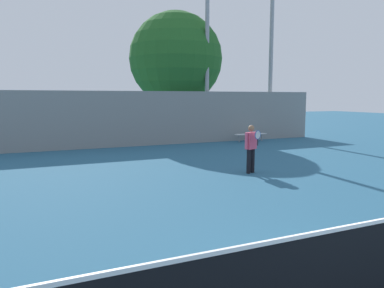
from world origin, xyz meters
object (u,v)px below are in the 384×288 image
(tree_green_broad, at_px, (176,59))
(bench_courtside_near, at_px, (251,134))
(light_pole_far_right, at_px, (207,26))
(tennis_player, at_px, (251,146))
(light_pole_center_back, at_px, (271,44))
(tennis_net, at_px, (354,263))

(tree_green_broad, bearing_deg, bench_courtside_near, -47.34)
(light_pole_far_right, distance_m, tree_green_broad, 3.14)
(tennis_player, relative_size, tree_green_broad, 0.21)
(bench_courtside_near, relative_size, light_pole_center_back, 0.19)
(tennis_player, bearing_deg, bench_courtside_near, 37.20)
(tennis_net, bearing_deg, light_pole_center_back, 57.09)
(bench_courtside_near, xyz_separation_m, light_pole_far_right, (-2.36, 1.09, 6.22))
(light_pole_center_back, distance_m, tree_green_broad, 6.16)
(tennis_player, bearing_deg, light_pole_center_back, 31.54)
(light_pole_far_right, bearing_deg, light_pole_center_back, 5.50)
(tennis_player, distance_m, tree_green_broad, 12.24)
(tennis_net, height_order, light_pole_far_right, light_pole_far_right)
(tennis_player, distance_m, light_pole_far_right, 10.93)
(bench_courtside_near, xyz_separation_m, tree_green_broad, (-3.30, 3.58, 4.56))
(bench_courtside_near, distance_m, tree_green_broad, 6.67)
(tennis_net, relative_size, light_pole_far_right, 0.93)
(tennis_net, bearing_deg, bench_courtside_near, 61.02)
(light_pole_far_right, distance_m, light_pole_center_back, 4.86)
(tennis_player, height_order, tree_green_broad, tree_green_broad)
(bench_courtside_near, relative_size, light_pole_far_right, 0.17)
(tennis_player, bearing_deg, tree_green_broad, 61.32)
(tennis_net, xyz_separation_m, light_pole_far_right, (6.12, 16.40, 6.12))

